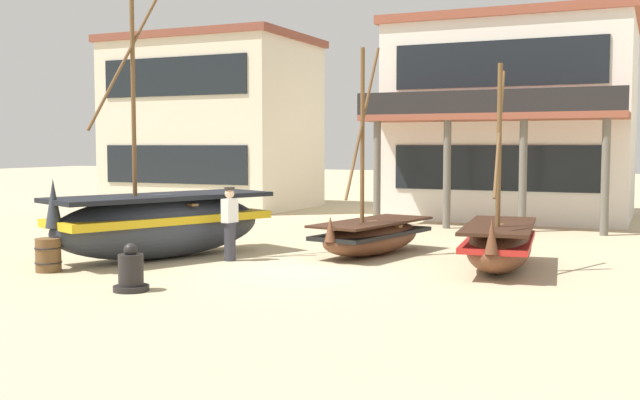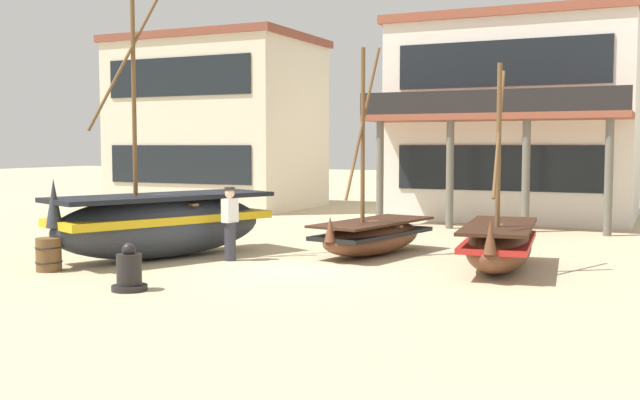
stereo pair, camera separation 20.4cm
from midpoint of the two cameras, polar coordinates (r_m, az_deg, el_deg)
The scene contains 9 objects.
ground_plane at distance 16.24m, azimuth -1.13°, elevation -5.17°, with size 120.00×120.00×0.00m, color tan.
fishing_boat_near_left at distance 16.35m, azimuth 13.73°, elevation -3.28°, with size 1.76×3.91×4.29m.
fishing_boat_centre_large at distance 17.95m, azimuth -11.59°, elevation -1.69°, with size 3.74×5.59×6.85m.
fishing_boat_far_right at distance 18.18m, azimuth 4.31°, elevation -2.66°, with size 2.07×3.88×4.96m.
fisherman_by_hull at distance 17.27m, azimuth -6.49°, elevation -1.84°, with size 0.27×0.39×1.68m.
capstan_winch at distance 14.12m, azimuth -13.83°, elevation -5.32°, with size 0.65×0.65×0.87m.
wooden_barrel at distance 16.75m, azimuth -19.50°, elevation -3.91°, with size 0.56×0.56×0.70m.
harbor_building_main at distance 28.61m, azimuth 14.89°, elevation 5.92°, with size 8.54×8.52×7.14m.
harbor_building_annex at distance 32.48m, azimuth -7.55°, elevation 5.80°, with size 8.12×5.93×7.13m.
Camera 2 is at (7.13, -14.35, 2.64)m, focal length 42.32 mm.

